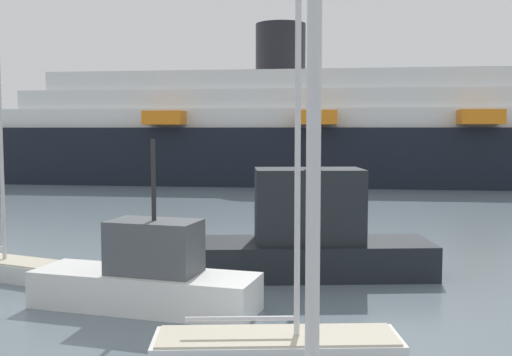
# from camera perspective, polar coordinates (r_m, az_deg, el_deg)

# --- Properties ---
(sailboat_0) EXTENTS (4.77, 2.05, 8.20)m
(sailboat_0) POSITION_cam_1_polar(r_m,az_deg,el_deg) (11.69, 2.02, -15.14)
(sailboat_0) COLOR white
(sailboat_0) RESTS_ON ground_plane
(fishing_boat_0) EXTENTS (8.34, 3.72, 5.99)m
(fishing_boat_0) POSITION_cam_1_polar(r_m,az_deg,el_deg) (18.03, 4.17, -5.62)
(fishing_boat_0) COLOR black
(fishing_boat_0) RESTS_ON ground_plane
(fishing_boat_2) EXTENTS (5.71, 2.45, 4.10)m
(fishing_boat_2) POSITION_cam_1_polar(r_m,az_deg,el_deg) (14.98, -10.19, -9.21)
(fishing_boat_2) COLOR white
(fishing_boat_2) RESTS_ON ground_plane
(cruise_ship) EXTENTS (80.97, 12.93, 12.87)m
(cruise_ship) POSITION_cam_1_polar(r_m,az_deg,el_deg) (50.80, 18.76, 4.09)
(cruise_ship) COLOR black
(cruise_ship) RESTS_ON ground_plane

